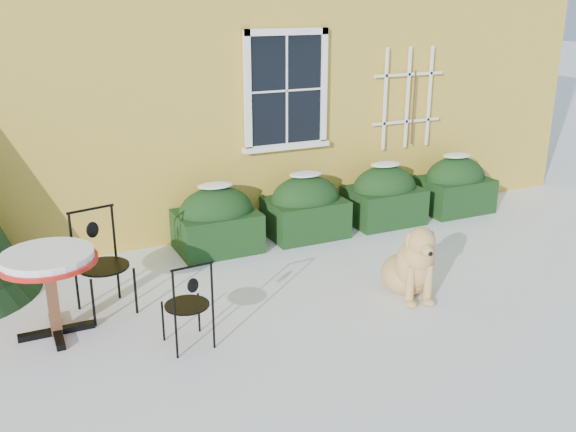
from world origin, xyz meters
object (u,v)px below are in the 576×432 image
bistro_table (48,267)px  patio_chair_near (188,304)px  dog (412,266)px  patio_chair_far (102,262)px

bistro_table → patio_chair_near: patio_chair_near is taller
patio_chair_near → bistro_table: bearing=-39.2°
patio_chair_near → dog: size_ratio=0.94×
bistro_table → patio_chair_far: size_ratio=0.85×
patio_chair_near → patio_chair_far: bearing=-66.6°
bistro_table → dog: (3.68, -0.78, -0.36)m
patio_chair_far → patio_chair_near: bearing=-74.1°
bistro_table → patio_chair_far: 0.66m
patio_chair_near → dog: 2.56m
bistro_table → dog: dog is taller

